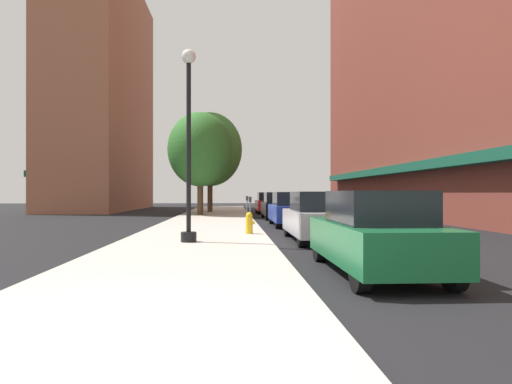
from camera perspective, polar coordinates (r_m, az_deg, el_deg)
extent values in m
plane|color=black|center=(22.66, 3.99, -4.21)|extent=(90.00, 90.00, 0.00)
cube|color=#B7B2A8|center=(23.50, -6.06, -3.92)|extent=(4.80, 50.00, 0.12)
cube|color=brown|center=(31.87, 24.39, 20.50)|extent=(6.00, 40.00, 25.67)
cube|color=#144C38|center=(28.47, 18.42, 2.87)|extent=(0.90, 34.00, 0.50)
cube|color=#9E6047|center=(44.16, -19.60, 12.12)|extent=(6.00, 18.00, 21.95)
cube|color=#144C38|center=(44.24, -23.78, 1.81)|extent=(0.90, 15.30, 0.50)
cylinder|color=black|center=(13.32, -8.96, -5.93)|extent=(0.48, 0.48, 0.30)
cylinder|color=black|center=(13.32, -8.96, 5.92)|extent=(0.14, 0.14, 5.20)
sphere|color=silver|center=(13.89, -8.95, 17.40)|extent=(0.44, 0.44, 0.44)
cylinder|color=gold|center=(15.73, -0.91, -4.45)|extent=(0.26, 0.26, 0.62)
sphere|color=gold|center=(15.71, -0.91, -3.14)|extent=(0.24, 0.24, 0.24)
cylinder|color=gold|center=(15.73, -0.40, -4.12)|extent=(0.12, 0.10, 0.10)
cylinder|color=slate|center=(25.05, -1.19, -2.34)|extent=(0.06, 0.06, 1.05)
cube|color=#33383D|center=(25.03, -1.19, -0.84)|extent=(0.14, 0.09, 0.26)
cylinder|color=slate|center=(20.95, -0.78, -2.78)|extent=(0.06, 0.06, 1.05)
cube|color=#33383D|center=(20.93, -0.78, -0.99)|extent=(0.14, 0.09, 0.26)
cylinder|color=#4C3823|center=(29.29, -7.43, -0.30)|extent=(0.40, 0.40, 2.81)
ellipsoid|color=#2D6B28|center=(29.44, -7.43, 5.66)|extent=(4.39, 4.39, 5.05)
cylinder|color=#4C3823|center=(34.12, -6.14, -0.07)|extent=(0.40, 0.40, 3.05)
ellipsoid|color=#387F33|center=(34.30, -6.14, 5.66)|extent=(5.08, 5.08, 5.84)
cylinder|color=black|center=(10.31, 8.45, -7.35)|extent=(0.22, 0.64, 0.64)
cylinder|color=black|center=(10.74, 16.69, -7.06)|extent=(0.22, 0.64, 0.64)
cylinder|color=black|center=(7.24, 13.69, -10.45)|extent=(0.22, 0.64, 0.64)
cylinder|color=black|center=(7.84, 24.82, -9.65)|extent=(0.22, 0.64, 0.64)
cube|color=#196638|center=(8.94, 15.49, -6.40)|extent=(1.80, 4.30, 0.76)
cube|color=black|center=(8.75, 15.80, -1.94)|extent=(1.56, 2.20, 0.64)
cylinder|color=black|center=(15.98, 4.23, -4.78)|extent=(0.22, 0.64, 0.64)
cylinder|color=black|center=(16.26, 9.70, -4.70)|extent=(0.22, 0.64, 0.64)
cylinder|color=black|center=(12.83, 6.10, -5.93)|extent=(0.22, 0.64, 0.64)
cylinder|color=black|center=(13.17, 12.85, -5.77)|extent=(0.22, 0.64, 0.64)
cube|color=#B2B2BA|center=(14.51, 8.12, -3.98)|extent=(1.80, 4.30, 0.76)
cube|color=black|center=(14.33, 8.23, -1.23)|extent=(1.56, 2.20, 0.64)
cylinder|color=black|center=(22.45, 2.05, -3.43)|extent=(0.22, 0.64, 0.64)
cylinder|color=black|center=(22.65, 5.99, -3.40)|extent=(0.22, 0.64, 0.64)
cylinder|color=black|center=(19.27, 2.93, -3.98)|extent=(0.22, 0.64, 0.64)
cylinder|color=black|center=(19.50, 7.50, -3.93)|extent=(0.22, 0.64, 0.64)
cube|color=#1E389E|center=(20.94, 4.58, -2.79)|extent=(1.80, 4.30, 0.76)
cube|color=black|center=(20.77, 4.64, -0.88)|extent=(1.56, 2.20, 0.64)
cylinder|color=black|center=(28.24, 0.95, -2.75)|extent=(0.22, 0.64, 0.64)
cylinder|color=black|center=(28.40, 4.10, -2.74)|extent=(0.22, 0.64, 0.64)
cylinder|color=black|center=(25.05, 1.49, -3.09)|extent=(0.22, 0.64, 0.64)
cylinder|color=black|center=(25.23, 5.03, -3.06)|extent=(0.22, 0.64, 0.64)
cube|color=black|center=(26.71, 2.88, -2.21)|extent=(1.80, 4.30, 0.76)
cube|color=black|center=(26.54, 2.91, -0.72)|extent=(1.56, 2.20, 0.64)
cylinder|color=black|center=(35.29, 0.11, -2.22)|extent=(0.22, 0.64, 0.64)
cylinder|color=black|center=(35.41, 2.63, -2.22)|extent=(0.22, 0.64, 0.64)
cylinder|color=black|center=(32.10, 0.44, -2.43)|extent=(0.22, 0.64, 0.64)
cylinder|color=black|center=(32.23, 3.21, -2.42)|extent=(0.22, 0.64, 0.64)
cube|color=red|center=(33.74, 1.59, -1.78)|extent=(1.80, 4.30, 0.76)
cube|color=black|center=(33.57, 1.61, -0.59)|extent=(1.56, 2.20, 0.64)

